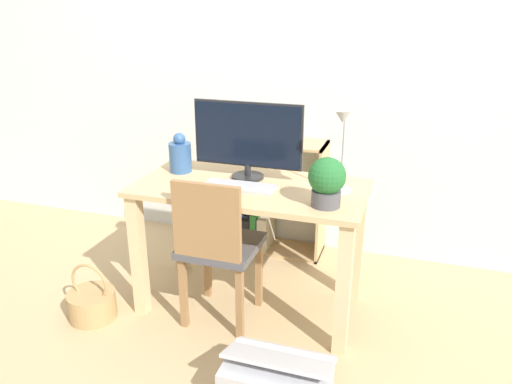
# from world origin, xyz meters

# --- Properties ---
(ground_plane) EXTENTS (10.00, 10.00, 0.00)m
(ground_plane) POSITION_xyz_m (0.00, 0.00, 0.00)
(ground_plane) COLOR tan
(wall_back) EXTENTS (8.00, 0.05, 2.60)m
(wall_back) POSITION_xyz_m (0.00, 0.91, 1.30)
(wall_back) COLOR silver
(wall_back) RESTS_ON ground_plane
(desk) EXTENTS (1.25, 0.64, 0.75)m
(desk) POSITION_xyz_m (0.00, 0.00, 0.60)
(desk) COLOR tan
(desk) RESTS_ON ground_plane
(monitor) EXTENTS (0.62, 0.18, 0.43)m
(monitor) POSITION_xyz_m (-0.05, 0.11, 0.99)
(monitor) COLOR #232326
(monitor) RESTS_ON desk
(keyboard) EXTENTS (0.39, 0.15, 0.02)m
(keyboard) POSITION_xyz_m (-0.04, -0.06, 0.76)
(keyboard) COLOR #B2B2B7
(keyboard) RESTS_ON desk
(vase) EXTENTS (0.13, 0.13, 0.23)m
(vase) POSITION_xyz_m (-0.46, 0.10, 0.85)
(vase) COLOR #33598C
(vase) RESTS_ON desk
(desk_lamp) EXTENTS (0.10, 0.19, 0.45)m
(desk_lamp) POSITION_xyz_m (0.48, -0.00, 1.02)
(desk_lamp) COLOR #B7B7BC
(desk_lamp) RESTS_ON desk
(potted_plant) EXTENTS (0.18, 0.18, 0.24)m
(potted_plant) POSITION_xyz_m (0.44, -0.16, 0.88)
(potted_plant) COLOR #4C4C51
(potted_plant) RESTS_ON desk
(chair) EXTENTS (0.40, 0.40, 0.86)m
(chair) POSITION_xyz_m (-0.11, -0.21, 0.48)
(chair) COLOR #4C4C51
(chair) RESTS_ON ground_plane
(bookshelf) EXTENTS (0.76, 0.28, 0.81)m
(bookshelf) POSITION_xyz_m (-0.22, 0.73, 0.31)
(bookshelf) COLOR tan
(bookshelf) RESTS_ON ground_plane
(basket) EXTENTS (0.27, 0.27, 0.34)m
(basket) POSITION_xyz_m (-0.81, -0.40, 0.09)
(basket) COLOR tan
(basket) RESTS_ON ground_plane
(storage_box) EXTENTS (0.47, 0.33, 0.26)m
(storage_box) POSITION_xyz_m (0.36, -0.71, 0.11)
(storage_box) COLOR #B2B2B7
(storage_box) RESTS_ON ground_plane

